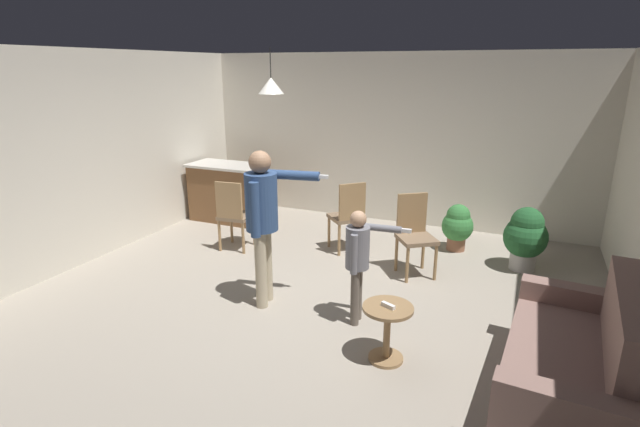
# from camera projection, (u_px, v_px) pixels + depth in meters

# --- Properties ---
(ground) EXTENTS (7.68, 7.68, 0.00)m
(ground) POSITION_uv_depth(u_px,v_px,m) (309.00, 300.00, 5.29)
(ground) COLOR #9E9384
(wall_back) EXTENTS (6.40, 0.10, 2.70)m
(wall_back) POSITION_uv_depth(u_px,v_px,m) (391.00, 140.00, 7.70)
(wall_back) COLOR silver
(wall_back) RESTS_ON ground
(wall_left) EXTENTS (0.10, 6.40, 2.70)m
(wall_left) POSITION_uv_depth(u_px,v_px,m) (81.00, 159.00, 6.11)
(wall_left) COLOR silver
(wall_left) RESTS_ON ground
(couch_floral) EXTENTS (0.98, 1.86, 1.00)m
(couch_floral) POSITION_uv_depth(u_px,v_px,m) (575.00, 366.00, 3.58)
(couch_floral) COLOR #8C6B60
(couch_floral) RESTS_ON ground
(kitchen_counter) EXTENTS (1.26, 0.66, 0.95)m
(kitchen_counter) POSITION_uv_depth(u_px,v_px,m) (228.00, 192.00, 7.95)
(kitchen_counter) COLOR brown
(kitchen_counter) RESTS_ON ground
(side_table_by_couch) EXTENTS (0.44, 0.44, 0.52)m
(side_table_by_couch) POSITION_uv_depth(u_px,v_px,m) (387.00, 327.00, 4.13)
(side_table_by_couch) COLOR #99754C
(side_table_by_couch) RESTS_ON ground
(person_adult) EXTENTS (0.79, 0.58, 1.68)m
(person_adult) POSITION_uv_depth(u_px,v_px,m) (263.00, 212.00, 4.94)
(person_adult) COLOR tan
(person_adult) RESTS_ON ground
(person_child) EXTENTS (0.60, 0.37, 1.17)m
(person_child) POSITION_uv_depth(u_px,v_px,m) (359.00, 255.00, 4.65)
(person_child) COLOR #60564C
(person_child) RESTS_ON ground
(dining_chair_by_counter) EXTENTS (0.59, 0.59, 1.00)m
(dining_chair_by_counter) POSITION_uv_depth(u_px,v_px,m) (415.00, 232.00, 5.85)
(dining_chair_by_counter) COLOR #99754C
(dining_chair_by_counter) RESTS_ON ground
(dining_chair_near_wall) EXTENTS (0.59, 0.59, 1.00)m
(dining_chair_near_wall) POSITION_uv_depth(u_px,v_px,m) (348.00, 214.00, 6.55)
(dining_chair_near_wall) COLOR #99754C
(dining_chair_near_wall) RESTS_ON ground
(dining_chair_centre_back) EXTENTS (0.47, 0.47, 1.00)m
(dining_chair_centre_back) POSITION_uv_depth(u_px,v_px,m) (234.00, 213.00, 6.61)
(dining_chair_centre_back) COLOR #99754C
(dining_chair_centre_back) RESTS_ON ground
(potted_plant_corner) EXTENTS (0.43, 0.43, 0.66)m
(potted_plant_corner) POSITION_uv_depth(u_px,v_px,m) (458.00, 225.00, 6.66)
(potted_plant_corner) COLOR brown
(potted_plant_corner) RESTS_ON ground
(potted_plant_by_wall) EXTENTS (0.53, 0.53, 0.82)m
(potted_plant_by_wall) POSITION_uv_depth(u_px,v_px,m) (526.00, 236.00, 5.98)
(potted_plant_by_wall) COLOR #B7B2AD
(potted_plant_by_wall) RESTS_ON ground
(spare_remote_on_table) EXTENTS (0.13, 0.09, 0.04)m
(spare_remote_on_table) POSITION_uv_depth(u_px,v_px,m) (388.00, 306.00, 4.05)
(spare_remote_on_table) COLOR white
(spare_remote_on_table) RESTS_ON side_table_by_couch
(ceiling_light_pendant) EXTENTS (0.32, 0.32, 0.55)m
(ceiling_light_pendant) POSITION_uv_depth(u_px,v_px,m) (271.00, 86.00, 5.95)
(ceiling_light_pendant) COLOR silver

